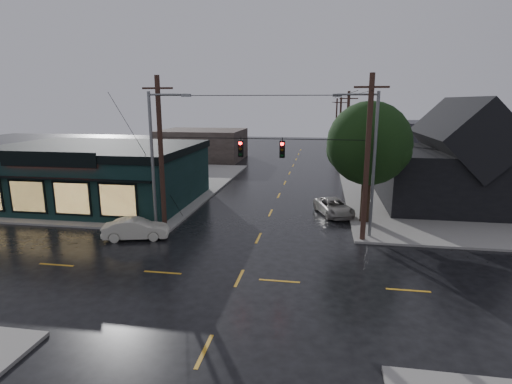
% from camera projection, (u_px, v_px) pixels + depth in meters
% --- Properties ---
extents(ground_plane, '(160.00, 160.00, 0.00)m').
position_uv_depth(ground_plane, '(239.00, 278.00, 19.75)').
color(ground_plane, black).
extents(sidewalk_nw, '(28.00, 28.00, 0.15)m').
position_uv_depth(sidewalk_nw, '(93.00, 183.00, 42.17)').
color(sidewalk_nw, gray).
rests_on(sidewalk_nw, ground).
extents(sidewalk_ne, '(28.00, 28.00, 0.15)m').
position_uv_depth(sidewalk_ne, '(503.00, 198.00, 35.77)').
color(sidewalk_ne, gray).
rests_on(sidewalk_ne, ground).
extents(pizza_shop, '(16.30, 12.34, 4.90)m').
position_uv_depth(pizza_shop, '(98.00, 173.00, 34.03)').
color(pizza_shop, black).
rests_on(pizza_shop, ground).
extents(ne_building, '(12.60, 11.60, 8.75)m').
position_uv_depth(ne_building, '(460.00, 152.00, 32.70)').
color(ne_building, black).
rests_on(ne_building, ground).
extents(corner_tree, '(5.77, 5.77, 8.46)m').
position_uv_depth(corner_tree, '(369.00, 144.00, 27.46)').
color(corner_tree, black).
rests_on(corner_tree, ground).
extents(utility_pole_nw, '(2.00, 0.32, 10.15)m').
position_uv_depth(utility_pole_nw, '(165.00, 230.00, 27.04)').
color(utility_pole_nw, black).
rests_on(utility_pole_nw, ground).
extents(utility_pole_ne, '(2.00, 0.32, 10.15)m').
position_uv_depth(utility_pole_ne, '(362.00, 241.00, 24.96)').
color(utility_pole_ne, black).
rests_on(utility_pole_ne, ground).
extents(utility_pole_far_a, '(2.00, 0.32, 9.65)m').
position_uv_depth(utility_pole_far_a, '(345.00, 178.00, 45.64)').
color(utility_pole_far_a, black).
rests_on(utility_pole_far_a, ground).
extents(utility_pole_far_b, '(2.00, 0.32, 9.15)m').
position_uv_depth(utility_pole_far_b, '(339.00, 155.00, 64.87)').
color(utility_pole_far_b, black).
rests_on(utility_pole_far_b, ground).
extents(utility_pole_far_c, '(2.00, 0.32, 9.15)m').
position_uv_depth(utility_pole_far_c, '(335.00, 143.00, 84.11)').
color(utility_pole_far_c, black).
rests_on(utility_pole_far_c, ground).
extents(span_signal_assembly, '(13.00, 0.48, 1.23)m').
position_uv_depth(span_signal_assembly, '(261.00, 148.00, 24.72)').
color(span_signal_assembly, black).
rests_on(span_signal_assembly, ground).
extents(streetlight_nw, '(5.40, 0.30, 9.15)m').
position_uv_depth(streetlight_nw, '(157.00, 233.00, 26.41)').
color(streetlight_nw, slate).
rests_on(streetlight_nw, ground).
extents(streetlight_ne, '(5.40, 0.30, 9.15)m').
position_uv_depth(streetlight_ne, '(369.00, 238.00, 25.55)').
color(streetlight_ne, slate).
rests_on(streetlight_ne, ground).
extents(bg_building_west, '(12.00, 10.00, 4.40)m').
position_uv_depth(bg_building_west, '(202.00, 145.00, 59.97)').
color(bg_building_west, '#312723').
rests_on(bg_building_west, ground).
extents(bg_building_east, '(14.00, 12.00, 5.60)m').
position_uv_depth(bg_building_east, '(405.00, 141.00, 59.85)').
color(bg_building_east, '#28282E').
rests_on(bg_building_east, ground).
extents(sedan_cream, '(4.27, 2.46, 1.33)m').
position_uv_depth(sedan_cream, '(136.00, 229.00, 25.23)').
color(sedan_cream, beige).
rests_on(sedan_cream, ground).
extents(suv_silver, '(3.44, 4.88, 1.24)m').
position_uv_depth(suv_silver, '(334.00, 207.00, 30.66)').
color(suv_silver, '#99958D').
rests_on(suv_silver, ground).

